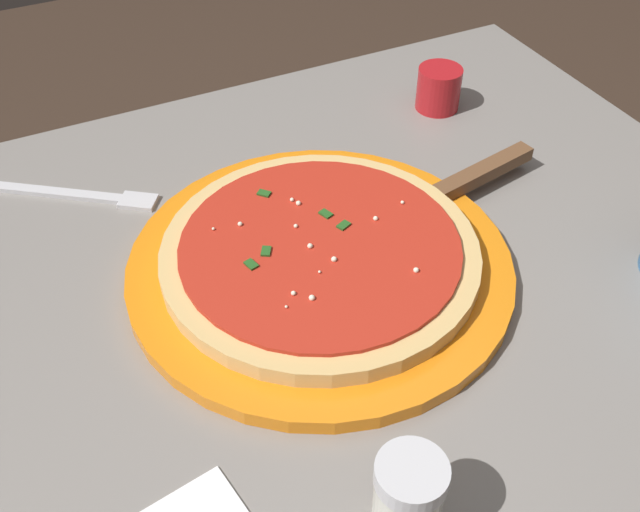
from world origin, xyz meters
name	(u,v)px	position (x,y,z in m)	size (l,w,h in m)	color
restaurant_table	(308,393)	(0.00, 0.00, 0.59)	(0.91, 0.70, 0.75)	black
serving_plate	(320,266)	(-0.02, -0.01, 0.76)	(0.35, 0.35, 0.01)	orange
pizza	(320,253)	(-0.02, -0.01, 0.77)	(0.28, 0.28, 0.02)	#DBB26B
pizza_server	(454,189)	(-0.18, -0.04, 0.77)	(0.22, 0.09, 0.01)	silver
cup_small_sauce	(439,88)	(-0.26, -0.20, 0.77)	(0.05, 0.05, 0.05)	#B2191E
fork	(79,195)	(0.15, -0.21, 0.75)	(0.16, 0.12, 0.00)	silver
parmesan_shaker	(408,500)	(0.04, 0.24, 0.79)	(0.05, 0.05, 0.07)	silver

